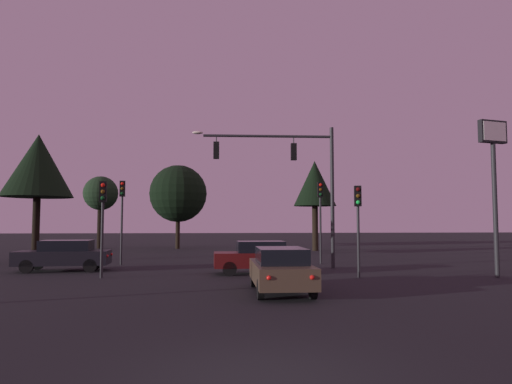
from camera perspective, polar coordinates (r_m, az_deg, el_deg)
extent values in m
plane|color=black|center=(31.63, -4.38, -8.15)|extent=(168.00, 168.00, 0.00)
cylinder|color=#232326|center=(24.92, 9.38, -0.63)|extent=(0.20, 0.20, 7.49)
cylinder|color=#232326|center=(24.80, 1.49, 6.88)|extent=(6.85, 0.44, 0.14)
ellipsoid|color=#F4EACC|center=(24.80, -7.19, 7.27)|extent=(0.56, 0.28, 0.16)
cylinder|color=#232326|center=(24.91, 4.65, 6.41)|extent=(0.05, 0.05, 0.38)
cube|color=black|center=(24.81, 4.66, 4.96)|extent=(0.31, 0.25, 0.90)
sphere|color=red|center=(24.99, 4.61, 5.54)|extent=(0.18, 0.18, 0.18)
sphere|color=#56380C|center=(24.94, 4.62, 4.91)|extent=(0.18, 0.18, 0.18)
sphere|color=#0C4219|center=(24.90, 4.62, 4.27)|extent=(0.18, 0.18, 0.18)
cylinder|color=#232326|center=(24.70, -4.90, 6.55)|extent=(0.05, 0.05, 0.33)
cube|color=black|center=(24.59, -4.91, 5.14)|extent=(0.31, 0.25, 0.90)
sphere|color=red|center=(24.77, -4.90, 5.72)|extent=(0.18, 0.18, 0.18)
sphere|color=#56380C|center=(24.73, -4.90, 5.09)|extent=(0.18, 0.18, 0.18)
sphere|color=#0C4219|center=(24.69, -4.90, 4.44)|extent=(0.18, 0.18, 0.18)
cylinder|color=#232326|center=(20.72, 12.50, -6.02)|extent=(0.12, 0.12, 3.10)
cube|color=black|center=(20.74, 12.42, -0.49)|extent=(0.34, 0.30, 0.90)
sphere|color=#4C0A0A|center=(20.62, 12.45, 0.31)|extent=(0.18, 0.18, 0.18)
sphere|color=#56380C|center=(20.60, 12.46, -0.47)|extent=(0.18, 0.18, 0.18)
sphere|color=#1EE04C|center=(20.59, 12.47, -1.25)|extent=(0.18, 0.18, 0.18)
cylinder|color=#232326|center=(27.51, -16.22, -4.59)|extent=(0.12, 0.12, 3.89)
cube|color=black|center=(27.58, -16.13, 0.39)|extent=(0.32, 0.27, 0.90)
sphere|color=red|center=(27.46, -16.14, 1.00)|extent=(0.18, 0.18, 0.18)
sphere|color=#56380C|center=(27.44, -16.15, 0.41)|extent=(0.18, 0.18, 0.18)
sphere|color=#0C4219|center=(27.42, -16.16, -0.17)|extent=(0.18, 0.18, 0.18)
cylinder|color=#232326|center=(21.15, -18.43, -5.62)|extent=(0.12, 0.12, 3.27)
cube|color=black|center=(21.19, -18.31, 0.03)|extent=(0.33, 0.28, 0.90)
sphere|color=red|center=(21.07, -18.33, 0.81)|extent=(0.18, 0.18, 0.18)
sphere|color=#56380C|center=(21.05, -18.34, 0.05)|extent=(0.18, 0.18, 0.18)
sphere|color=#0C4219|center=(21.03, -18.36, -0.71)|extent=(0.18, 0.18, 0.18)
cylinder|color=#232326|center=(27.61, 7.95, -4.69)|extent=(0.12, 0.12, 3.90)
cube|color=black|center=(27.68, 7.90, 0.28)|extent=(0.31, 0.25, 0.90)
sphere|color=red|center=(27.56, 7.95, 0.88)|extent=(0.18, 0.18, 0.18)
sphere|color=#56380C|center=(27.54, 7.96, 0.30)|extent=(0.18, 0.18, 0.18)
sphere|color=#0C4219|center=(27.52, 7.96, -0.28)|extent=(0.18, 0.18, 0.18)
cube|color=#473828|center=(16.10, 3.03, -9.91)|extent=(1.94, 4.58, 0.68)
cube|color=black|center=(15.90, 3.09, -7.82)|extent=(1.63, 2.49, 0.52)
cylinder|color=black|center=(17.53, -0.31, -10.54)|extent=(0.21, 0.64, 0.64)
cylinder|color=black|center=(17.73, 5.05, -10.45)|extent=(0.21, 0.64, 0.64)
cylinder|color=black|center=(14.57, 0.57, -11.90)|extent=(0.21, 0.64, 0.64)
cylinder|color=black|center=(14.80, 7.01, -11.74)|extent=(0.21, 0.64, 0.64)
sphere|color=red|center=(13.76, 1.59, -10.52)|extent=(0.14, 0.14, 0.14)
sphere|color=red|center=(13.95, 6.93, -10.40)|extent=(0.14, 0.14, 0.14)
cube|color=black|center=(25.00, -22.63, -7.47)|extent=(4.47, 2.11, 0.68)
cube|color=black|center=(24.93, -22.26, -6.11)|extent=(2.44, 1.74, 0.52)
cylinder|color=black|center=(24.60, -26.42, -8.22)|extent=(0.65, 0.23, 0.64)
cylinder|color=black|center=(26.20, -25.31, -7.97)|extent=(0.65, 0.23, 0.64)
cylinder|color=black|center=(23.90, -19.74, -8.54)|extent=(0.65, 0.23, 0.64)
cylinder|color=black|center=(25.55, -19.03, -8.24)|extent=(0.65, 0.23, 0.64)
sphere|color=red|center=(23.92, -17.85, -7.52)|extent=(0.14, 0.14, 0.14)
sphere|color=red|center=(25.22, -17.38, -7.33)|extent=(0.14, 0.14, 0.14)
cube|color=#4C0F0F|center=(21.91, 0.18, -8.32)|extent=(4.06, 1.79, 0.68)
cube|color=black|center=(21.89, 0.57, -6.75)|extent=(2.20, 1.53, 0.52)
cylinder|color=black|center=(21.06, -3.26, -9.42)|extent=(0.64, 0.20, 0.64)
cylinder|color=black|center=(22.62, -3.45, -9.04)|extent=(0.64, 0.20, 0.64)
cylinder|color=black|center=(21.36, 4.03, -9.34)|extent=(0.64, 0.20, 0.64)
cylinder|color=black|center=(22.90, 3.33, -8.97)|extent=(0.64, 0.20, 0.64)
sphere|color=red|center=(21.61, 5.79, -8.09)|extent=(0.14, 0.14, 0.14)
sphere|color=red|center=(22.82, 5.15, -7.87)|extent=(0.14, 0.14, 0.14)
cylinder|color=#232326|center=(22.82, 27.37, -1.94)|extent=(0.20, 0.20, 5.90)
cube|color=black|center=(23.17, 27.10, 6.62)|extent=(1.42, 0.55, 1.00)
cube|color=white|center=(23.08, 27.34, 6.67)|extent=(1.21, 0.29, 0.84)
cylinder|color=black|center=(31.73, -25.47, -4.16)|extent=(0.44, 0.44, 3.98)
cone|color=black|center=(31.93, -25.27, 2.97)|extent=(4.29, 4.29, 3.95)
cylinder|color=black|center=(46.13, -18.66, -4.07)|extent=(0.50, 0.50, 4.09)
sphere|color=black|center=(46.22, -18.58, -0.14)|extent=(3.22, 3.22, 3.22)
cylinder|color=black|center=(40.47, 7.29, -4.45)|extent=(0.51, 0.51, 3.87)
cone|color=black|center=(40.62, 7.25, 1.05)|extent=(3.69, 3.69, 3.93)
cylinder|color=black|center=(43.91, -9.61, -4.77)|extent=(0.40, 0.40, 3.28)
sphere|color=black|center=(43.99, -9.56, -0.19)|extent=(5.34, 5.34, 5.34)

